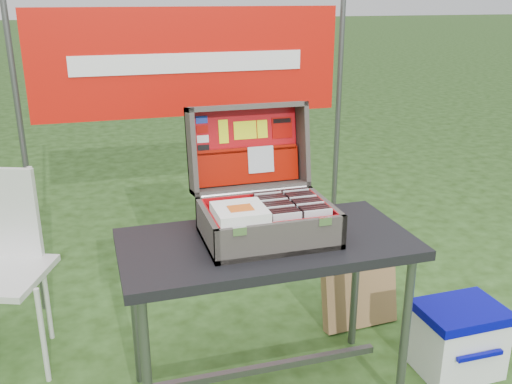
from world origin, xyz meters
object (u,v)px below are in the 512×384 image
object	(u,v)px
cooler	(458,339)
table	(266,319)
suitcase	(264,176)
cardboard_box	(359,287)

from	to	relation	value
cooler	table	bearing A→B (deg)	172.13
table	suitcase	world-z (taller)	suitcase
table	suitcase	distance (m)	0.60
cooler	cardboard_box	bearing A→B (deg)	116.23
cooler	suitcase	bearing A→B (deg)	167.82
table	cooler	bearing A→B (deg)	-7.18
suitcase	table	bearing A→B (deg)	-94.71
table	cooler	size ratio (longest dim) A/B	3.11
suitcase	cardboard_box	size ratio (longest dim) A/B	1.24
table	suitcase	size ratio (longest dim) A/B	2.21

